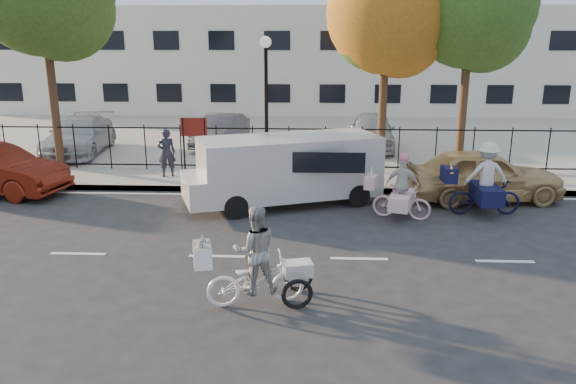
# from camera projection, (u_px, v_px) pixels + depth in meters

# --- Properties ---
(ground) EXTENTS (120.00, 120.00, 0.00)m
(ground) POSITION_uv_depth(u_px,v_px,m) (217.00, 256.00, 11.87)
(ground) COLOR #333334
(road_markings) EXTENTS (60.00, 9.52, 0.01)m
(road_markings) POSITION_uv_depth(u_px,v_px,m) (217.00, 256.00, 11.87)
(road_markings) COLOR silver
(road_markings) RESTS_ON ground
(curb) EXTENTS (60.00, 0.10, 0.15)m
(curb) POSITION_uv_depth(u_px,v_px,m) (245.00, 189.00, 16.71)
(curb) COLOR #A8A399
(curb) RESTS_ON ground
(sidewalk) EXTENTS (60.00, 2.20, 0.15)m
(sidewalk) POSITION_uv_depth(u_px,v_px,m) (249.00, 181.00, 17.71)
(sidewalk) COLOR #A8A399
(sidewalk) RESTS_ON ground
(parking_lot) EXTENTS (60.00, 15.60, 0.15)m
(parking_lot) POSITION_uv_depth(u_px,v_px,m) (271.00, 133.00, 26.27)
(parking_lot) COLOR #A8A399
(parking_lot) RESTS_ON ground
(iron_fence) EXTENTS (58.00, 0.06, 1.50)m
(iron_fence) POSITION_uv_depth(u_px,v_px,m) (253.00, 148.00, 18.55)
(iron_fence) COLOR black
(iron_fence) RESTS_ON sidewalk
(building) EXTENTS (34.00, 10.00, 6.00)m
(building) POSITION_uv_depth(u_px,v_px,m) (282.00, 59.00, 35.09)
(building) COLOR silver
(building) RESTS_ON ground
(lamppost) EXTENTS (0.36, 0.36, 4.33)m
(lamppost) POSITION_uv_depth(u_px,v_px,m) (266.00, 81.00, 17.54)
(lamppost) COLOR black
(lamppost) RESTS_ON sidewalk
(street_sign) EXTENTS (0.85, 0.06, 1.80)m
(street_sign) POSITION_uv_depth(u_px,v_px,m) (194.00, 134.00, 18.11)
(street_sign) COLOR black
(street_sign) RESTS_ON sidewalk
(zebra_trike) EXTENTS (2.08, 1.14, 1.78)m
(zebra_trike) POSITION_uv_depth(u_px,v_px,m) (256.00, 267.00, 9.62)
(zebra_trike) COLOR white
(zebra_trike) RESTS_ON ground
(unicorn_bike) EXTENTS (1.74, 1.26, 1.71)m
(unicorn_bike) POSITION_uv_depth(u_px,v_px,m) (401.00, 195.00, 14.14)
(unicorn_bike) COLOR #F2B8CD
(unicorn_bike) RESTS_ON ground
(bull_bike) EXTENTS (2.06, 1.41, 1.92)m
(bull_bike) POSITION_uv_depth(u_px,v_px,m) (484.00, 186.00, 14.45)
(bull_bike) COLOR black
(bull_bike) RESTS_ON ground
(white_van) EXTENTS (5.72, 3.35, 1.88)m
(white_van) POSITION_uv_depth(u_px,v_px,m) (286.00, 167.00, 15.27)
(white_van) COLOR silver
(white_van) RESTS_ON ground
(gold_sedan) EXTENTS (4.49, 2.21, 1.48)m
(gold_sedan) POSITION_uv_depth(u_px,v_px,m) (483.00, 175.00, 15.70)
(gold_sedan) COLOR tan
(gold_sedan) RESTS_ON ground
(pedestrian) EXTENTS (0.65, 0.53, 1.54)m
(pedestrian) POSITION_uv_depth(u_px,v_px,m) (167.00, 153.00, 17.74)
(pedestrian) COLOR black
(pedestrian) RESTS_ON sidewalk
(lot_car_a) EXTENTS (2.33, 4.84, 1.36)m
(lot_car_a) POSITION_uv_depth(u_px,v_px,m) (79.00, 136.00, 21.25)
(lot_car_a) COLOR #B2B4BA
(lot_car_a) RESTS_ON parking_lot
(lot_car_c) EXTENTS (2.00, 4.01, 1.26)m
(lot_car_c) POSITION_uv_depth(u_px,v_px,m) (221.00, 131.00, 22.63)
(lot_car_c) COLOR #44454B
(lot_car_c) RESTS_ON parking_lot
(lot_car_d) EXTENTS (2.00, 4.29, 1.42)m
(lot_car_d) POSITION_uv_depth(u_px,v_px,m) (372.00, 131.00, 22.11)
(lot_car_d) COLOR #A2A5AA
(lot_car_d) RESTS_ON parking_lot
(tree_mid) EXTENTS (3.88, 3.88, 7.12)m
(tree_mid) POSITION_uv_depth(u_px,v_px,m) (391.00, 20.00, 18.02)
(tree_mid) COLOR #442D1D
(tree_mid) RESTS_ON ground
(tree_east) EXTENTS (4.09, 4.09, 7.50)m
(tree_east) POSITION_uv_depth(u_px,v_px,m) (475.00, 11.00, 18.06)
(tree_east) COLOR #442D1D
(tree_east) RESTS_ON ground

